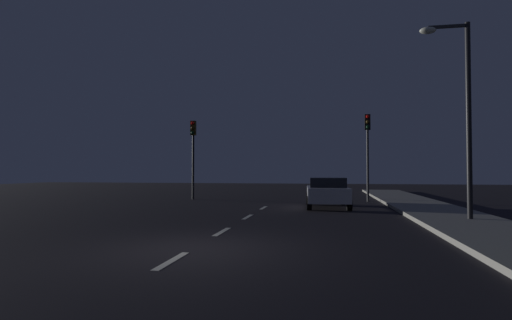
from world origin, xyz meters
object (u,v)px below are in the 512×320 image
(traffic_signal_left, at_px, (193,144))
(traffic_signal_right, at_px, (368,140))
(car_stopped_ahead, at_px, (327,192))
(street_lamp_right, at_px, (461,102))

(traffic_signal_left, distance_m, traffic_signal_right, 10.54)
(traffic_signal_left, height_order, traffic_signal_right, traffic_signal_right)
(traffic_signal_left, xyz_separation_m, car_stopped_ahead, (8.23, -4.13, -2.68))
(traffic_signal_right, height_order, street_lamp_right, street_lamp_right)
(traffic_signal_right, relative_size, street_lamp_right, 0.73)
(traffic_signal_left, height_order, car_stopped_ahead, traffic_signal_left)
(car_stopped_ahead, bearing_deg, street_lamp_right, -47.45)
(street_lamp_right, bearing_deg, car_stopped_ahead, 132.55)
(car_stopped_ahead, relative_size, street_lamp_right, 0.60)
(traffic_signal_right, bearing_deg, car_stopped_ahead, -119.20)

